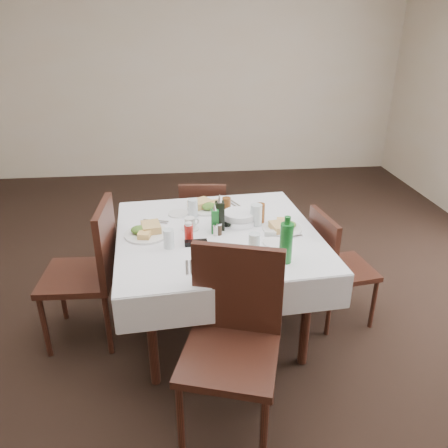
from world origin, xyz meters
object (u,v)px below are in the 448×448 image
at_px(water_e, 256,215).
at_px(water_n, 193,208).
at_px(water_w, 169,239).
at_px(oil_cruet_green, 215,220).
at_px(ketchup_bottle, 189,232).
at_px(dining_table, 218,243).
at_px(green_bottle, 286,242).
at_px(coffee_mug, 190,224).
at_px(oil_cruet_dark, 220,214).
at_px(bread_basket, 239,218).
at_px(water_s, 254,244).
at_px(chair_north, 204,219).
at_px(chair_east, 333,262).
at_px(chair_west, 92,265).
at_px(chair_south, 233,331).

bearing_deg(water_e, water_n, 155.96).
height_order(water_e, water_w, water_e).
relative_size(oil_cruet_green, ketchup_bottle, 1.69).
bearing_deg(dining_table, green_bottle, -50.39).
xyz_separation_m(water_w, coffee_mug, (0.14, 0.25, -0.02)).
bearing_deg(oil_cruet_dark, coffee_mug, 173.67).
distance_m(bread_basket, oil_cruet_dark, 0.18).
xyz_separation_m(water_s, water_w, (-0.51, 0.13, -0.00)).
distance_m(water_e, green_bottle, 0.53).
relative_size(water_e, oil_cruet_dark, 0.58).
relative_size(chair_north, water_w, 6.78).
relative_size(water_e, green_bottle, 0.51).
bearing_deg(green_bottle, water_e, 98.72).
height_order(water_n, oil_cruet_dark, oil_cruet_dark).
bearing_deg(dining_table, chair_north, 92.82).
bearing_deg(coffee_mug, chair_east, -3.65).
height_order(dining_table, chair_west, chair_west).
bearing_deg(oil_cruet_dark, oil_cruet_green, -128.89).
distance_m(oil_cruet_dark, coffee_mug, 0.21).
height_order(bread_basket, green_bottle, green_bottle).
height_order(chair_south, chair_west, chair_south).
height_order(coffee_mug, green_bottle, green_bottle).
bearing_deg(chair_west, oil_cruet_dark, 3.41).
bearing_deg(chair_north, chair_south, -88.34).
bearing_deg(chair_west, dining_table, 0.30).
relative_size(chair_south, water_n, 7.95).
bearing_deg(chair_south, chair_north, 91.66).
height_order(water_n, water_e, water_e).
bearing_deg(coffee_mug, green_bottle, -43.03).
bearing_deg(chair_north, coffee_mug, -99.57).
xyz_separation_m(chair_north, water_n, (-0.11, -0.58, 0.36)).
xyz_separation_m(chair_east, oil_cruet_dark, (-0.80, 0.04, 0.38)).
bearing_deg(water_s, water_w, 166.04).
height_order(dining_table, water_e, water_e).
bearing_deg(water_n, chair_north, 79.65).
bearing_deg(water_w, coffee_mug, 60.45).
bearing_deg(oil_cruet_green, oil_cruet_dark, 51.11).
xyz_separation_m(water_w, oil_cruet_green, (0.30, 0.18, 0.03)).
relative_size(water_n, coffee_mug, 1.04).
bearing_deg(water_n, oil_cruet_dark, -54.66).
relative_size(water_w, oil_cruet_dark, 0.48).
bearing_deg(bread_basket, chair_east, -10.90).
height_order(bread_basket, coffee_mug, coffee_mug).
height_order(chair_west, water_e, chair_west).
height_order(chair_south, oil_cruet_dark, same).
distance_m(chair_north, coffee_mug, 0.88).
bearing_deg(coffee_mug, water_w, -119.55).
relative_size(water_n, oil_cruet_green, 0.62).
bearing_deg(water_n, chair_east, -16.01).
bearing_deg(dining_table, water_w, -150.65).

